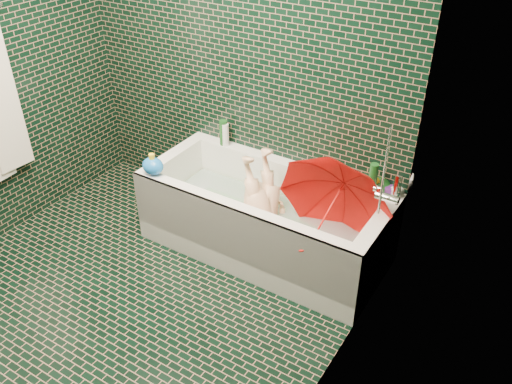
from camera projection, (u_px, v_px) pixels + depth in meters
The scene contains 18 objects.
floor at pixel (120, 311), 3.41m from camera, with size 2.80×2.80×0.00m, color black.
wall_back at pixel (239, 54), 3.72m from camera, with size 2.80×2.80×0.00m, color black.
wall_right at pixel (317, 212), 2.15m from camera, with size 2.80×2.80×0.00m, color black.
bathtub at pixel (264, 225), 3.81m from camera, with size 1.70×0.75×0.55m.
bath_mat at pixel (265, 230), 3.85m from camera, with size 1.35×0.47×0.01m, color green.
water at pixel (265, 214), 3.77m from camera, with size 1.48×0.53×0.00m, color silver.
faucet at pixel (385, 191), 3.15m from camera, with size 0.18×0.19×0.55m.
child at pixel (266, 216), 3.73m from camera, with size 0.34×0.22×0.92m, color beige.
umbrella at pixel (327, 214), 3.37m from camera, with size 0.72×0.72×0.63m, color red.
soap_bottle_a at pixel (392, 196), 3.51m from camera, with size 0.10×0.10×0.26m, color white.
soap_bottle_b at pixel (390, 195), 3.52m from camera, with size 0.08×0.08×0.17m, color #4E1E71.
soap_bottle_c at pixel (380, 192), 3.55m from camera, with size 0.14×0.14×0.18m, color #154B1A.
bottle_right_tall at pixel (373, 178), 3.51m from camera, with size 0.06×0.06×0.20m, color #154B1A.
bottle_right_pump at pixel (397, 186), 3.44m from camera, with size 0.05×0.05×0.17m, color silver.
bottle_left_tall at pixel (223, 133), 4.05m from camera, with size 0.06×0.06×0.20m, color #154B1A.
bottle_left_short at pixel (225, 135), 4.04m from camera, with size 0.05×0.05×0.18m, color white.
rubber_duck at pixel (373, 182), 3.57m from camera, with size 0.11×0.09×0.08m.
bath_toy at pixel (153, 166), 3.70m from camera, with size 0.18×0.16×0.15m.
Camera 1 is at (2.02, -1.62, 2.49)m, focal length 38.00 mm.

